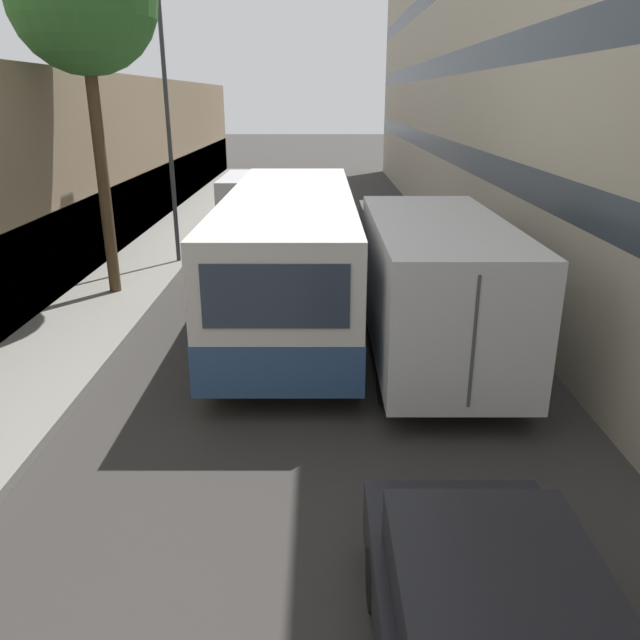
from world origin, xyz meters
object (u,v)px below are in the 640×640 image
(bus, at_px, (293,254))
(street_tree_left, at_px, (85,0))
(box_truck, at_px, (430,274))
(street_lamp, at_px, (167,77))
(panel_van, at_px, (253,199))

(bus, xyz_separation_m, street_tree_left, (-4.48, 1.70, 5.18))
(bus, distance_m, box_truck, 3.12)
(bus, bearing_deg, street_lamp, 126.76)
(bus, relative_size, panel_van, 2.28)
(bus, relative_size, street_tree_left, 1.17)
(box_truck, xyz_separation_m, panel_van, (-4.77, 12.09, -0.40))
(box_truck, height_order, street_lamp, street_lamp)
(panel_van, bearing_deg, box_truck, -68.49)
(bus, distance_m, panel_van, 10.80)
(bus, distance_m, street_tree_left, 7.06)
(box_truck, distance_m, panel_van, 13.00)
(bus, distance_m, street_lamp, 7.01)
(panel_van, bearing_deg, street_tree_left, -105.40)
(bus, height_order, panel_van, bus)
(box_truck, distance_m, street_tree_left, 9.46)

